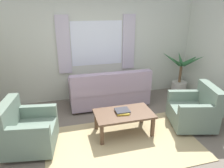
# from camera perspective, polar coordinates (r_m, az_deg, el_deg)

# --- Properties ---
(ground_plane) EXTENTS (6.24, 6.24, 0.00)m
(ground_plane) POSITION_cam_1_polar(r_m,az_deg,el_deg) (3.94, 3.06, -15.90)
(ground_plane) COLOR #6B6056
(wall_back) EXTENTS (5.32, 0.12, 2.60)m
(wall_back) POSITION_cam_1_polar(r_m,az_deg,el_deg) (5.46, -4.19, 9.56)
(wall_back) COLOR beige
(wall_back) RESTS_ON ground_plane
(window_with_curtains) EXTENTS (1.98, 0.07, 1.40)m
(window_with_curtains) POSITION_cam_1_polar(r_m,az_deg,el_deg) (5.35, -4.06, 10.97)
(window_with_curtains) COLOR white
(area_rug) EXTENTS (2.70, 1.68, 0.01)m
(area_rug) POSITION_cam_1_polar(r_m,az_deg,el_deg) (3.94, 3.06, -15.83)
(area_rug) COLOR tan
(area_rug) RESTS_ON ground_plane
(couch) EXTENTS (1.90, 0.82, 0.92)m
(couch) POSITION_cam_1_polar(r_m,az_deg,el_deg) (5.12, -0.74, -2.08)
(couch) COLOR #998499
(couch) RESTS_ON ground_plane
(armchair_left) EXTENTS (0.94, 0.96, 0.88)m
(armchair_left) POSITION_cam_1_polar(r_m,az_deg,el_deg) (3.91, -22.24, -11.68)
(armchair_left) COLOR slate
(armchair_left) RESTS_ON ground_plane
(armchair_right) EXTENTS (1.00, 1.02, 0.88)m
(armchair_right) POSITION_cam_1_polar(r_m,az_deg,el_deg) (4.58, 21.68, -6.70)
(armchair_right) COLOR slate
(armchair_right) RESTS_ON ground_plane
(coffee_table) EXTENTS (1.10, 0.64, 0.44)m
(coffee_table) POSITION_cam_1_polar(r_m,az_deg,el_deg) (4.03, 3.22, -8.57)
(coffee_table) COLOR brown
(coffee_table) RESTS_ON ground_plane
(book_stack_on_table) EXTENTS (0.27, 0.30, 0.05)m
(book_stack_on_table) POSITION_cam_1_polar(r_m,az_deg,el_deg) (4.00, 2.83, -7.40)
(book_stack_on_table) COLOR gold
(book_stack_on_table) RESTS_ON coffee_table
(potted_plant) EXTENTS (1.00, 1.02, 1.24)m
(potted_plant) POSITION_cam_1_polar(r_m,az_deg,el_deg) (6.09, 18.07, 1.34)
(potted_plant) COLOR #B7B2A8
(potted_plant) RESTS_ON ground_plane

